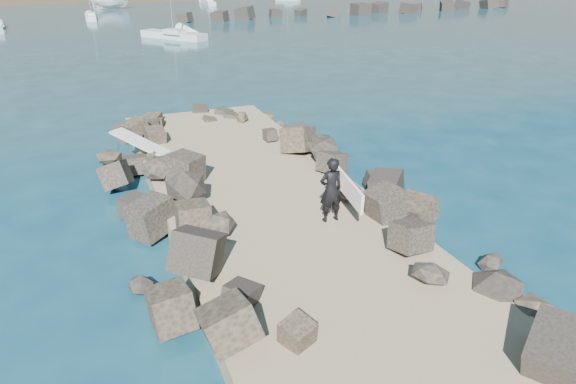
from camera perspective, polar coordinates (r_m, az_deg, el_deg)
name	(u,v)px	position (r m, az deg, el deg)	size (l,w,h in m)	color
ground	(275,226)	(14.96, -1.44, -3.77)	(800.00, 800.00, 0.00)	#0F384C
jetty	(303,250)	(13.20, 1.64, -6.42)	(6.00, 26.00, 0.60)	#8C7759
riprap_left	(185,256)	(12.80, -11.35, -6.96)	(2.60, 22.00, 1.00)	black
riprap_right	(390,215)	(14.73, 11.27, -2.54)	(2.60, 22.00, 1.00)	black
breakwater_secondary	(368,9)	(78.40, 8.91, 19.40)	(52.00, 4.00, 1.20)	black
surfboard_resting	(140,145)	(19.05, -16.11, 5.00)	(0.60, 2.40, 0.08)	silver
boat_imported	(110,1)	(89.59, -19.13, 19.41)	(2.34, 6.23, 2.40)	white
surfer_with_board	(333,189)	(13.65, 5.04, 0.29)	(0.93, 2.23, 1.80)	black
sailboat_d	(209,3)	(94.81, -8.83, 20.07)	(1.53, 6.11, 7.43)	silver
sailboat_b	(92,17)	(74.25, -20.97, 17.71)	(1.60, 5.56, 6.79)	silver
sailboat_c	(174,35)	(53.58, -12.58, 16.65)	(5.66, 6.88, 8.84)	silver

